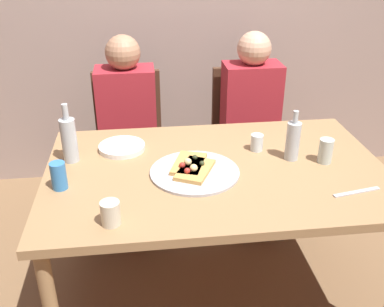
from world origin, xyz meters
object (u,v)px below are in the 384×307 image
(tumbler_far, at_px, (326,151))
(wine_glass, at_px, (257,142))
(pizza_tray, at_px, (195,172))
(beer_bottle, at_px, (293,140))
(wine_bottle, at_px, (69,139))
(plate_stack, at_px, (122,147))
(table_knife, at_px, (357,192))
(tumbler_near, at_px, (111,213))
(chair_right, at_px, (247,127))
(pizza_slice_last, at_px, (189,164))
(pizza_slice_extra, at_px, (195,170))
(guest_in_beanie, at_px, (253,119))
(chair_left, at_px, (129,133))
(guest_in_sweater, at_px, (127,125))
(dining_table, at_px, (216,181))
(soda_can, at_px, (59,176))

(tumbler_far, distance_m, wine_glass, 0.33)
(pizza_tray, bearing_deg, beer_bottle, 9.96)
(wine_bottle, distance_m, plate_stack, 0.27)
(plate_stack, bearing_deg, table_knife, -28.26)
(tumbler_near, distance_m, wine_glass, 0.88)
(wine_glass, bearing_deg, table_knife, -54.20)
(wine_bottle, relative_size, beer_bottle, 1.16)
(tumbler_near, bearing_deg, wine_bottle, 111.18)
(pizza_tray, height_order, chair_right, chair_right)
(pizza_slice_last, height_order, chair_right, chair_right)
(pizza_slice_extra, distance_m, tumbler_near, 0.49)
(pizza_slice_last, height_order, wine_bottle, wine_bottle)
(wine_glass, relative_size, chair_right, 0.09)
(guest_in_beanie, bearing_deg, pizza_slice_extra, 59.01)
(tumbler_near, relative_size, table_knife, 0.44)
(beer_bottle, xyz_separation_m, tumbler_near, (-0.84, -0.43, -0.05))
(chair_left, xyz_separation_m, guest_in_sweater, (-0.00, -0.15, 0.13))
(pizza_tray, height_order, tumbler_near, tumbler_near)
(pizza_tray, xyz_separation_m, table_knife, (0.66, -0.25, -0.00))
(dining_table, relative_size, guest_in_sweater, 1.35)
(plate_stack, relative_size, chair_left, 0.26)
(chair_left, bearing_deg, soda_can, 74.66)
(beer_bottle, bearing_deg, guest_in_sweater, 138.46)
(beer_bottle, xyz_separation_m, table_knife, (0.18, -0.33, -0.10))
(wine_bottle, height_order, tumbler_near, wine_bottle)
(pizza_tray, xyz_separation_m, guest_in_sweater, (-0.32, 0.79, -0.09))
(tumbler_far, distance_m, soda_can, 1.22)
(pizza_slice_last, relative_size, soda_can, 2.06)
(pizza_tray, distance_m, pizza_slice_last, 0.06)
(plate_stack, bearing_deg, chair_left, 88.44)
(pizza_slice_last, height_order, chair_left, chair_left)
(wine_bottle, distance_m, chair_left, 0.85)
(pizza_tray, height_order, guest_in_beanie, guest_in_beanie)
(pizza_tray, height_order, soda_can, soda_can)
(pizza_slice_extra, xyz_separation_m, guest_in_beanie, (0.48, 0.80, -0.11))
(pizza_tray, bearing_deg, soda_can, -174.46)
(beer_bottle, bearing_deg, wine_glass, 142.12)
(pizza_tray, relative_size, tumbler_near, 4.27)
(tumbler_far, height_order, chair_right, chair_right)
(guest_in_sweater, height_order, guest_in_beanie, same)
(wine_bottle, height_order, chair_left, wine_bottle)
(dining_table, height_order, wine_bottle, wine_bottle)
(pizza_slice_last, bearing_deg, dining_table, -6.29)
(pizza_slice_extra, xyz_separation_m, soda_can, (-0.59, -0.05, 0.04))
(chair_right, xyz_separation_m, guest_in_sweater, (-0.79, -0.15, 0.13))
(pizza_slice_last, relative_size, guest_in_sweater, 0.21)
(pizza_slice_extra, height_order, wine_glass, wine_glass)
(tumbler_far, bearing_deg, wine_glass, 150.36)
(soda_can, relative_size, chair_right, 0.14)
(beer_bottle, relative_size, guest_in_beanie, 0.21)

